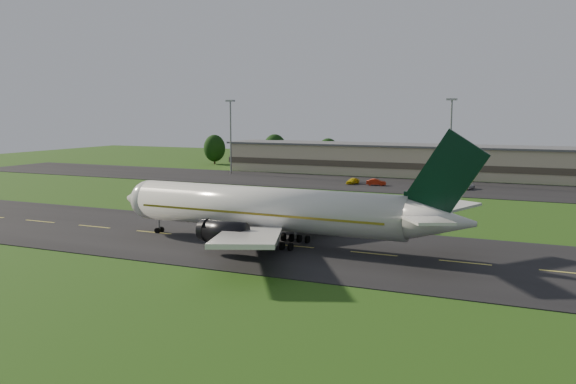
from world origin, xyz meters
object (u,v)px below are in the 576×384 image
at_px(airliner, 272,210).
at_px(terminal, 467,163).
at_px(service_vehicle_b, 376,182).
at_px(service_vehicle_c, 466,186).
at_px(light_mast_centre, 451,131).
at_px(service_vehicle_a, 353,181).
at_px(light_mast_west, 231,128).

relative_size(airliner, terminal, 0.35).
bearing_deg(service_vehicle_b, service_vehicle_c, -97.67).
bearing_deg(service_vehicle_c, service_vehicle_b, -157.63).
height_order(terminal, service_vehicle_b, terminal).
bearing_deg(terminal, service_vehicle_c, -81.16).
xyz_separation_m(light_mast_centre, service_vehicle_c, (5.39, -9.46, -11.95)).
height_order(airliner, service_vehicle_a, airliner).
relative_size(service_vehicle_a, service_vehicle_b, 0.96).
height_order(service_vehicle_b, service_vehicle_c, service_vehicle_b).
distance_m(light_mast_centre, service_vehicle_c, 16.17).
relative_size(light_mast_west, light_mast_centre, 1.00).
xyz_separation_m(airliner, service_vehicle_b, (-7.01, 69.42, -3.81)).
xyz_separation_m(light_mast_centre, service_vehicle_a, (-20.80, -10.23, -11.89)).
distance_m(airliner, service_vehicle_b, 69.88).
xyz_separation_m(terminal, service_vehicle_b, (-16.31, -26.78, -3.14)).
bearing_deg(terminal, service_vehicle_b, -121.34).
bearing_deg(service_vehicle_a, service_vehicle_b, 4.47).
bearing_deg(light_mast_west, service_vehicle_c, -8.23).
relative_size(airliner, service_vehicle_a, 11.69).
relative_size(terminal, light_mast_west, 7.13).
xyz_separation_m(service_vehicle_a, service_vehicle_c, (26.19, 0.77, -0.06)).
xyz_separation_m(terminal, light_mast_centre, (-1.40, -16.18, 8.75)).
xyz_separation_m(light_mast_west, service_vehicle_c, (65.39, -9.46, -11.95)).
xyz_separation_m(service_vehicle_b, service_vehicle_c, (20.30, 1.14, -0.06)).
xyz_separation_m(terminal, service_vehicle_c, (3.99, -25.64, -3.20)).
bearing_deg(light_mast_centre, service_vehicle_a, -153.81).
xyz_separation_m(light_mast_west, light_mast_centre, (60.00, 0.00, 0.00)).
bearing_deg(airliner, light_mast_west, 124.16).
bearing_deg(terminal, light_mast_centre, -94.95).
bearing_deg(service_vehicle_a, airliner, -71.49).
bearing_deg(service_vehicle_b, light_mast_west, 65.89).
bearing_deg(service_vehicle_c, light_mast_west, -169.08).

